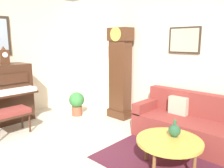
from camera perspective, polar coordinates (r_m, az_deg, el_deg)
The scene contains 10 objects.
ground_plane at distance 3.55m, azimuth -13.94°, elevation -19.52°, with size 6.40×6.00×0.10m, color beige.
wall_back at distance 4.80m, azimuth 10.13°, elevation 6.82°, with size 5.30×0.13×2.80m.
area_rug at distance 3.52m, azimuth 15.58°, elevation -18.89°, with size 2.10×1.50×0.01m, color #4C1E2D.
piano_bench at distance 4.58m, azimuth -24.82°, elevation -6.95°, with size 0.42×0.70×0.48m.
grandfather_clock at distance 5.00m, azimuth 2.09°, elevation 2.08°, with size 0.52×0.34×2.03m.
couch at distance 4.14m, azimuth 19.59°, elevation -9.80°, with size 1.90×0.80×0.84m.
coffee_table at distance 3.18m, azimuth 14.45°, elevation -14.16°, with size 0.88×0.88×0.43m.
mantel_clock at distance 5.20m, azimuth -25.95°, elevation 6.46°, with size 0.13×0.18×0.38m.
green_jug at distance 3.25m, azimuth 15.71°, elevation -11.39°, with size 0.17×0.17×0.24m.
potted_plant at distance 5.32m, azimuth -9.03°, elevation -4.58°, with size 0.36×0.36×0.56m.
Camera 1 is at (2.61, -1.62, 1.73)m, focal length 35.68 mm.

